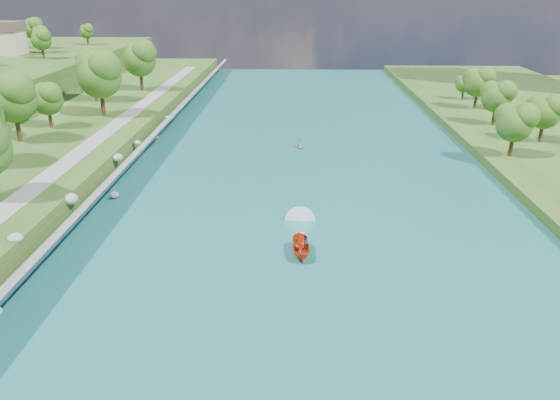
{
  "coord_description": "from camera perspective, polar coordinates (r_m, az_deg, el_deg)",
  "views": [
    {
      "loc": [
        -1.48,
        -44.03,
        25.94
      ],
      "look_at": [
        -3.18,
        15.53,
        2.5
      ],
      "focal_mm": 35.0,
      "sensor_mm": 36.0,
      "label": 1
    }
  ],
  "objects": [
    {
      "name": "motorboat",
      "position": [
        57.08,
        2.17,
        -4.56
      ],
      "size": [
        3.6,
        19.19,
        1.96
      ],
      "rotation": [
        0.0,
        0.0,
        3.21
      ],
      "color": "red",
      "rests_on": "river_water"
    },
    {
      "name": "ground",
      "position": [
        51.12,
        3.1,
        -9.05
      ],
      "size": [
        260.0,
        260.0,
        0.0
      ],
      "primitive_type": "plane",
      "color": "#2D5119",
      "rests_on": "ground"
    },
    {
      "name": "raft",
      "position": [
        93.89,
        2.04,
        5.71
      ],
      "size": [
        2.5,
        3.05,
        1.54
      ],
      "rotation": [
        0.0,
        0.0,
        0.25
      ],
      "color": "#989CA1",
      "rests_on": "river_water"
    },
    {
      "name": "riverside_path",
      "position": [
        74.59,
        -23.05,
        2.24
      ],
      "size": [
        3.0,
        200.0,
        0.1
      ],
      "primitive_type": "cube",
      "color": "gray",
      "rests_on": "berm_west"
    },
    {
      "name": "trees_ridge",
      "position": [
        162.6,
        -24.97,
        15.12
      ],
      "size": [
        20.01,
        63.82,
        10.12
      ],
      "color": "#274E14",
      "rests_on": "ridge_west"
    },
    {
      "name": "riprap_bank",
      "position": [
        72.2,
        -18.22,
        0.84
      ],
      "size": [
        4.55,
        236.0,
        4.38
      ],
      "color": "slate",
      "rests_on": "ground"
    },
    {
      "name": "river_water",
      "position": [
        69.08,
        2.74,
        -0.56
      ],
      "size": [
        55.0,
        240.0,
        0.1
      ],
      "primitive_type": "cube",
      "color": "#175755",
      "rests_on": "ground"
    }
  ]
}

